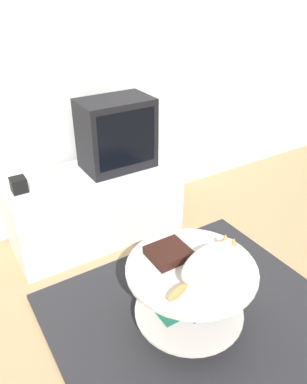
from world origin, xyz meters
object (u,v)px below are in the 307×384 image
Objects in this scene: tv at (117,134)px; dvd_box at (169,253)px; cat at (208,261)px; speaker at (19,185)px.

dvd_box is at bearing -101.66° from tv.
tv reaches higher than dvd_box.
cat is at bearing -63.59° from dvd_box.
speaker is 1.35m from cat.
dvd_box is 0.24m from cat.
speaker is at bearing 179.84° from tv.
cat reaches higher than dvd_box.
dvd_box is at bearing 101.57° from cat.
tv is 1.06m from dvd_box.
tv is 5.18× the size of speaker.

